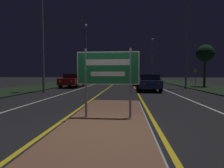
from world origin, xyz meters
TOP-DOWN VIEW (x-y plane):
  - ground_plane at (0.00, 0.00)m, footprint 160.00×160.00m
  - median_island at (0.00, 0.89)m, footprint 2.50×7.54m
  - verge_left at (-9.50, 20.00)m, footprint 5.00×100.00m
  - verge_right at (9.50, 20.00)m, footprint 5.00×100.00m
  - centre_line_yellow_left at (-1.44, 25.00)m, footprint 0.12×70.00m
  - centre_line_yellow_right at (1.44, 25.00)m, footprint 0.12×70.00m
  - lane_line_white_left at (-4.20, 25.00)m, footprint 0.12×70.00m
  - lane_line_white_right at (4.20, 25.00)m, footprint 0.12×70.00m
  - edge_line_white_left at (-7.20, 25.00)m, footprint 0.10×70.00m
  - edge_line_white_right at (7.20, 25.00)m, footprint 0.10×70.00m
  - highway_sign at (0.00, 0.89)m, footprint 1.96×0.07m
  - streetlight_left_near at (-6.16, 9.03)m, footprint 0.60×0.60m
  - streetlight_left_far at (-6.40, 24.99)m, footprint 0.49×0.49m
  - streetlight_right_near at (6.52, 13.64)m, footprint 0.56×0.56m
  - streetlight_right_far at (6.24, 35.67)m, footprint 0.52×0.52m
  - car_receding_0 at (2.47, 11.07)m, footprint 1.92×4.29m
  - car_receding_1 at (2.40, 18.99)m, footprint 1.92×4.70m
  - car_receding_2 at (5.81, 29.06)m, footprint 1.98×4.37m
  - car_receding_3 at (5.72, 40.95)m, footprint 2.02×4.80m
  - car_approaching_0 at (-5.57, 14.96)m, footprint 2.01×4.79m
  - warning_sign at (9.52, 19.09)m, footprint 0.60×0.06m
  - roadside_palm_right at (9.33, 15.99)m, footprint 1.89×1.89m

SIDE VIEW (x-z plane):
  - ground_plane at x=0.00m, z-range 0.00..0.00m
  - centre_line_yellow_left at x=-1.44m, z-range 0.00..0.01m
  - centre_line_yellow_right at x=1.44m, z-range 0.00..0.01m
  - lane_line_white_left at x=-4.20m, z-range 0.00..0.01m
  - lane_line_white_right at x=4.20m, z-range 0.00..0.01m
  - edge_line_white_left at x=-7.20m, z-range 0.00..0.01m
  - edge_line_white_right at x=7.20m, z-range 0.00..0.01m
  - verge_left at x=-9.50m, z-range 0.00..0.08m
  - verge_right at x=9.50m, z-range 0.00..0.08m
  - median_island at x=0.00m, z-range -0.01..0.09m
  - car_receding_1 at x=2.40m, z-range 0.04..1.47m
  - car_receding_2 at x=5.81m, z-range 0.05..1.49m
  - car_receding_0 at x=2.47m, z-range 0.05..1.50m
  - car_receding_3 at x=5.72m, z-range 0.05..1.55m
  - car_approaching_0 at x=-5.57m, z-range 0.05..1.58m
  - warning_sign at x=9.52m, z-range 0.30..2.40m
  - highway_sign at x=0.00m, z-range 0.50..2.68m
  - roadside_palm_right at x=9.33m, z-range 1.44..6.16m
  - streetlight_right_far at x=6.24m, z-range 1.29..10.85m
  - streetlight_left_near at x=-6.16m, z-range 1.70..10.55m
  - streetlight_left_far at x=-6.40m, z-range 1.14..11.13m
  - streetlight_right_near at x=6.52m, z-range 1.51..10.95m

